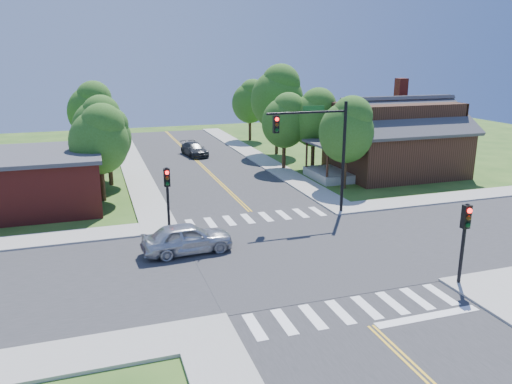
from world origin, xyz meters
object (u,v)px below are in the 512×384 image
object	(u,v)px
signal_mast_ne	(320,140)
car_silver	(187,239)
signal_pole_nw	(167,187)
signal_pole_se	(465,229)
house_ne	(395,135)
car_dgrey	(194,150)

from	to	relation	value
signal_mast_ne	car_silver	bearing A→B (deg)	-158.00
signal_pole_nw	signal_pole_se	bearing A→B (deg)	-45.00
signal_pole_nw	house_ne	size ratio (longest dim) A/B	0.29
signal_pole_se	house_ne	size ratio (longest dim) A/B	0.29
signal_pole_nw	car_silver	xyz separation A→B (m)	(0.38, -3.68, -1.87)
house_ne	signal_pole_se	bearing A→B (deg)	-115.58
signal_mast_ne	signal_pole_se	size ratio (longest dim) A/B	1.89
signal_mast_ne	signal_pole_se	bearing A→B (deg)	-81.44
signal_mast_ne	house_ne	distance (m)	14.23
signal_mast_ne	house_ne	world-z (taller)	signal_mast_ne
signal_mast_ne	signal_pole_nw	bearing A→B (deg)	-179.93
signal_pole_nw	car_dgrey	distance (m)	22.56
signal_mast_ne	signal_pole_nw	size ratio (longest dim) A/B	1.89
house_ne	car_dgrey	xyz separation A→B (m)	(-14.81, 13.03, -2.67)
car_silver	car_dgrey	size ratio (longest dim) A/B	1.01
signal_pole_se	car_dgrey	world-z (taller)	signal_pole_se
house_ne	car_dgrey	bearing A→B (deg)	138.67
house_ne	car_silver	bearing A→B (deg)	-148.75
house_ne	signal_mast_ne	bearing A→B (deg)	-142.32
signal_pole_se	house_ne	world-z (taller)	house_ne
signal_pole_nw	car_silver	distance (m)	4.14
signal_pole_se	car_dgrey	size ratio (longest dim) A/B	0.80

